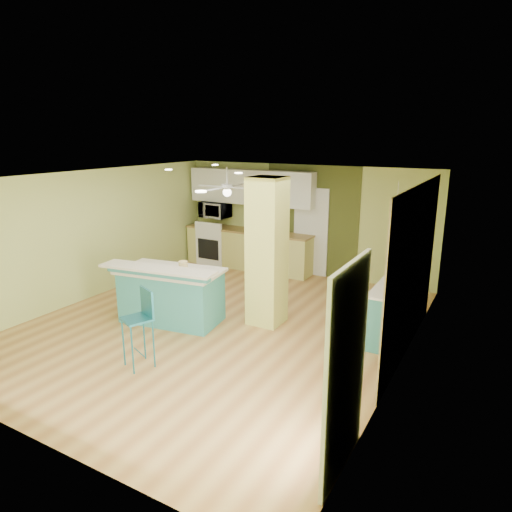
# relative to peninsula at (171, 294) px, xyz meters

# --- Properties ---
(floor) EXTENTS (6.00, 7.00, 0.01)m
(floor) POSITION_rel_peninsula_xyz_m (0.81, 0.27, -0.50)
(floor) COLOR #A66F3A
(floor) RESTS_ON ground
(ceiling) EXTENTS (6.00, 7.00, 0.01)m
(ceiling) POSITION_rel_peninsula_xyz_m (0.81, 0.27, 2.01)
(ceiling) COLOR white
(ceiling) RESTS_ON wall_back
(wall_back) EXTENTS (6.00, 0.01, 2.50)m
(wall_back) POSITION_rel_peninsula_xyz_m (0.81, 3.77, 0.76)
(wall_back) COLOR #BECC6D
(wall_back) RESTS_ON floor
(wall_front) EXTENTS (6.00, 0.01, 2.50)m
(wall_front) POSITION_rel_peninsula_xyz_m (0.81, -3.24, 0.76)
(wall_front) COLOR #BECC6D
(wall_front) RESTS_ON floor
(wall_left) EXTENTS (0.01, 7.00, 2.50)m
(wall_left) POSITION_rel_peninsula_xyz_m (-2.19, 0.27, 0.76)
(wall_left) COLOR #BECC6D
(wall_left) RESTS_ON floor
(wall_right) EXTENTS (0.01, 7.00, 2.50)m
(wall_right) POSITION_rel_peninsula_xyz_m (3.82, 0.27, 0.76)
(wall_right) COLOR #BECC6D
(wall_right) RESTS_ON floor
(wood_panel) EXTENTS (0.02, 3.40, 2.50)m
(wood_panel) POSITION_rel_peninsula_xyz_m (3.80, 0.87, 0.76)
(wood_panel) COLOR #9B7F59
(wood_panel) RESTS_ON floor
(olive_accent) EXTENTS (2.20, 0.02, 2.50)m
(olive_accent) POSITION_rel_peninsula_xyz_m (1.01, 3.75, 0.76)
(olive_accent) COLOR #485020
(olive_accent) RESTS_ON floor
(interior_door) EXTENTS (0.82, 0.05, 2.00)m
(interior_door) POSITION_rel_peninsula_xyz_m (1.01, 3.73, 0.51)
(interior_door) COLOR white
(interior_door) RESTS_ON floor
(french_door) EXTENTS (0.04, 1.08, 2.10)m
(french_door) POSITION_rel_peninsula_xyz_m (3.78, -2.03, 0.56)
(french_door) COLOR white
(french_door) RESTS_ON floor
(column) EXTENTS (0.55, 0.55, 2.50)m
(column) POSITION_rel_peninsula_xyz_m (1.46, 0.77, 0.76)
(column) COLOR #D1D462
(column) RESTS_ON floor
(kitchen_run) EXTENTS (3.25, 0.63, 0.94)m
(kitchen_run) POSITION_rel_peninsula_xyz_m (-0.49, 3.47, -0.02)
(kitchen_run) COLOR #D0CD6D
(kitchen_run) RESTS_ON floor
(stove) EXTENTS (0.76, 0.66, 1.08)m
(stove) POSITION_rel_peninsula_xyz_m (-1.44, 3.46, -0.03)
(stove) COLOR white
(stove) RESTS_ON floor
(upper_cabinets) EXTENTS (3.20, 0.34, 0.80)m
(upper_cabinets) POSITION_rel_peninsula_xyz_m (-0.49, 3.59, 1.46)
(upper_cabinets) COLOR white
(upper_cabinets) RESTS_ON wall_back
(microwave) EXTENTS (0.70, 0.48, 0.39)m
(microwave) POSITION_rel_peninsula_xyz_m (-1.44, 3.47, 0.86)
(microwave) COLOR white
(microwave) RESTS_ON wall_back
(ceiling_fan) EXTENTS (1.41, 1.41, 0.61)m
(ceiling_fan) POSITION_rel_peninsula_xyz_m (-0.29, 2.27, 1.58)
(ceiling_fan) COLOR white
(ceiling_fan) RESTS_ON ceiling
(pendant_lamp) EXTENTS (0.14, 0.14, 0.69)m
(pendant_lamp) POSITION_rel_peninsula_xyz_m (3.46, 1.02, 1.39)
(pendant_lamp) COLOR silver
(pendant_lamp) RESTS_ON ceiling
(wall_decor) EXTENTS (0.03, 0.90, 0.70)m
(wall_decor) POSITION_rel_peninsula_xyz_m (3.78, 1.07, 1.06)
(wall_decor) COLOR brown
(wall_decor) RESTS_ON wood_panel
(peninsula) EXTENTS (2.04, 1.32, 1.07)m
(peninsula) POSITION_rel_peninsula_xyz_m (0.00, 0.00, 0.00)
(peninsula) COLOR teal
(peninsula) RESTS_ON floor
(bar_stool) EXTENTS (0.48, 0.48, 1.11)m
(bar_stool) POSITION_rel_peninsula_xyz_m (0.67, -1.42, 0.25)
(bar_stool) COLOR #1C6B80
(bar_stool) RESTS_ON floor
(side_counter) EXTENTS (0.58, 1.37, 0.88)m
(side_counter) POSITION_rel_peninsula_xyz_m (3.51, 1.16, -0.05)
(side_counter) COLOR teal
(side_counter) RESTS_ON floor
(fruit_bowl) EXTENTS (0.36, 0.36, 0.07)m
(fruit_bowl) POSITION_rel_peninsula_xyz_m (0.06, 3.41, 0.48)
(fruit_bowl) COLOR #351F15
(fruit_bowl) RESTS_ON kitchen_run
(canister) EXTENTS (0.16, 0.16, 0.16)m
(canister) POSITION_rel_peninsula_xyz_m (0.23, 0.08, 0.51)
(canister) COLOR yellow
(canister) RESTS_ON peninsula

